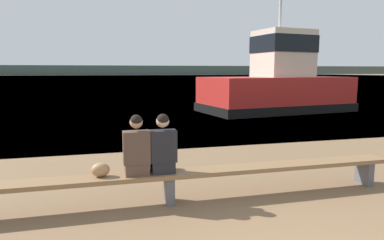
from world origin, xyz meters
TOP-DOWN VIEW (x-y plane):
  - water_surface at (0.00, 126.77)m, footprint 240.00×240.00m
  - far_shoreline at (0.00, 182.27)m, footprint 600.00×12.00m
  - bench_main at (-0.74, 3.23)m, footprint 7.76×0.40m
  - person_left at (-1.22, 3.23)m, footprint 0.40×0.36m
  - person_right at (-0.83, 3.23)m, footprint 0.40×0.36m
  - shopping_bag at (-1.75, 3.26)m, footprint 0.27×0.19m
  - tugboat_red at (6.83, 13.94)m, footprint 7.90×4.68m

SIDE VIEW (x-z plane):
  - water_surface at x=0.00m, z-range 0.00..0.00m
  - bench_main at x=-0.74m, z-range 0.16..0.65m
  - shopping_bag at x=-1.75m, z-range 0.49..0.70m
  - person_left at x=-1.22m, z-range 0.42..1.33m
  - person_right at x=-0.83m, z-range 0.42..1.34m
  - tugboat_red at x=6.83m, z-range -2.36..4.89m
  - far_shoreline at x=0.00m, z-range 0.00..4.65m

